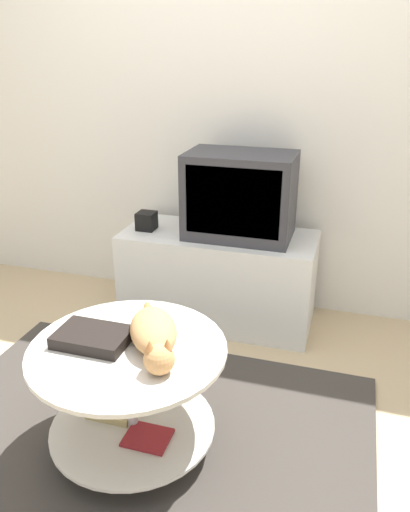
# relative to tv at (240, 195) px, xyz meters

# --- Properties ---
(ground_plane) EXTENTS (12.00, 12.00, 0.00)m
(ground_plane) POSITION_rel_tv_xyz_m (-0.15, -1.13, -0.79)
(ground_plane) COLOR tan
(wall_back) EXTENTS (8.00, 0.05, 2.60)m
(wall_back) POSITION_rel_tv_xyz_m (-0.15, 0.32, 0.51)
(wall_back) COLOR silver
(wall_back) RESTS_ON ground_plane
(rug) EXTENTS (1.93, 1.46, 0.02)m
(rug) POSITION_rel_tv_xyz_m (-0.15, -1.13, -0.78)
(rug) COLOR #3D3833
(rug) RESTS_ON ground_plane
(tv_stand) EXTENTS (1.12, 0.48, 0.55)m
(tv_stand) POSITION_rel_tv_xyz_m (-0.12, -0.01, -0.51)
(tv_stand) COLOR silver
(tv_stand) RESTS_ON ground_plane
(tv) EXTENTS (0.59, 0.37, 0.47)m
(tv) POSITION_rel_tv_xyz_m (0.00, 0.00, 0.00)
(tv) COLOR #333338
(tv) RESTS_ON tv_stand
(speaker) EXTENTS (0.10, 0.10, 0.10)m
(speaker) POSITION_rel_tv_xyz_m (-0.55, -0.05, -0.19)
(speaker) COLOR black
(speaker) RESTS_ON tv_stand
(coffee_table) EXTENTS (0.76, 0.76, 0.48)m
(coffee_table) POSITION_rel_tv_xyz_m (-0.16, -1.17, -0.47)
(coffee_table) COLOR #B2B2B7
(coffee_table) RESTS_ON rug
(dvd_box) EXTENTS (0.28, 0.19, 0.05)m
(dvd_box) POSITION_rel_tv_xyz_m (-0.29, -1.18, -0.26)
(dvd_box) COLOR black
(dvd_box) RESTS_ON coffee_table
(cat) EXTENTS (0.30, 0.48, 0.13)m
(cat) POSITION_rel_tv_xyz_m (-0.05, -1.15, -0.23)
(cat) COLOR tan
(cat) RESTS_ON coffee_table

